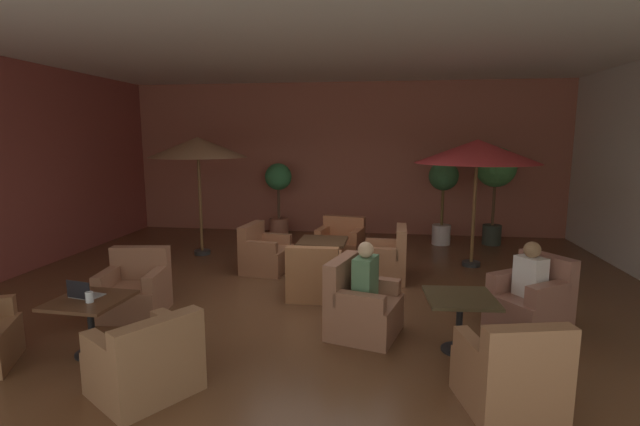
# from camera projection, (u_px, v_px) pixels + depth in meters

# --- Properties ---
(ground_plane) EXTENTS (10.49, 9.63, 0.02)m
(ground_plane) POSITION_uv_depth(u_px,v_px,m) (316.00, 298.00, 6.76)
(ground_plane) COLOR brown
(wall_back_brick) EXTENTS (10.49, 0.08, 3.61)m
(wall_back_brick) POSITION_uv_depth(u_px,v_px,m) (344.00, 159.00, 11.13)
(wall_back_brick) COLOR #A65B48
(wall_back_brick) RESTS_ON ground_plane
(ceiling_slab) EXTENTS (10.49, 9.63, 0.06)m
(ceiling_slab) POSITION_uv_depth(u_px,v_px,m) (315.00, 38.00, 6.17)
(ceiling_slab) COLOR silver
(ceiling_slab) RESTS_ON wall_back_brick
(cafe_table_front_left) EXTENTS (0.77, 0.77, 0.63)m
(cafe_table_front_left) POSITION_uv_depth(u_px,v_px,m) (90.00, 311.00, 4.92)
(cafe_table_front_left) COLOR black
(cafe_table_front_left) RESTS_ON ground_plane
(armchair_front_left_north) EXTENTS (1.09, 1.11, 0.78)m
(armchair_front_left_north) POSITION_uv_depth(u_px,v_px,m) (146.00, 363.00, 4.19)
(armchair_front_left_north) COLOR #946645
(armchair_front_left_north) RESTS_ON ground_plane
(armchair_front_left_east) EXTENTS (0.88, 0.87, 0.85)m
(armchair_front_left_east) POSITION_uv_depth(u_px,v_px,m) (135.00, 291.00, 6.11)
(armchair_front_left_east) COLOR #936047
(armchair_front_left_east) RESTS_ON ground_plane
(cafe_table_front_right) EXTENTS (0.77, 0.77, 0.63)m
(cafe_table_front_right) POSITION_uv_depth(u_px,v_px,m) (460.00, 308.00, 4.99)
(cafe_table_front_right) COLOR black
(cafe_table_front_right) RESTS_ON ground_plane
(armchair_front_right_north) EXTENTS (1.03, 1.02, 0.93)m
(armchair_front_right_north) POSITION_uv_depth(u_px,v_px,m) (530.00, 304.00, 5.51)
(armchair_front_right_north) COLOR #925C4C
(armchair_front_right_north) RESTS_ON ground_plane
(armchair_front_right_east) EXTENTS (0.94, 0.98, 0.91)m
(armchair_front_right_east) POSITION_uv_depth(u_px,v_px,m) (361.00, 308.00, 5.47)
(armchair_front_right_east) COLOR #935E47
(armchair_front_right_east) RESTS_ON ground_plane
(armchair_front_right_south) EXTENTS (0.88, 0.89, 0.86)m
(armchair_front_right_south) POSITION_uv_depth(u_px,v_px,m) (510.00, 376.00, 3.92)
(armchair_front_right_south) COLOR #9C6746
(armchair_front_right_south) RESTS_ON ground_plane
(cafe_table_mid_center) EXTENTS (0.80, 0.80, 0.63)m
(cafe_table_mid_center) POSITION_uv_depth(u_px,v_px,m) (323.00, 247.00, 7.72)
(cafe_table_mid_center) COLOR black
(cafe_table_mid_center) RESTS_ON ground_plane
(armchair_mid_center_north) EXTENTS (0.75, 0.75, 0.81)m
(armchair_mid_center_north) POSITION_uv_depth(u_px,v_px,m) (315.00, 277.00, 6.72)
(armchair_mid_center_north) COLOR #A16640
(armchair_mid_center_north) RESTS_ON ground_plane
(armchair_mid_center_east) EXTENTS (0.74, 0.81, 0.89)m
(armchair_mid_center_east) POSITION_uv_depth(u_px,v_px,m) (386.00, 261.00, 7.58)
(armchair_mid_center_east) COLOR #A26948
(armchair_mid_center_east) RESTS_ON ground_plane
(armchair_mid_center_south) EXTENTS (0.93, 0.86, 0.82)m
(armchair_mid_center_south) POSITION_uv_depth(u_px,v_px,m) (341.00, 245.00, 8.74)
(armchair_mid_center_south) COLOR #A05B38
(armchair_mid_center_south) RESTS_ON ground_plane
(armchair_mid_center_west) EXTENTS (0.84, 0.90, 0.83)m
(armchair_mid_center_west) POSITION_uv_depth(u_px,v_px,m) (265.00, 254.00, 8.04)
(armchair_mid_center_west) COLOR #965E40
(armchair_mid_center_west) RESTS_ON ground_plane
(patio_umbrella_tall_red) EXTENTS (2.18, 2.18, 2.29)m
(patio_umbrella_tall_red) POSITION_uv_depth(u_px,v_px,m) (477.00, 152.00, 8.09)
(patio_umbrella_tall_red) COLOR #2D2D2D
(patio_umbrella_tall_red) RESTS_ON ground_plane
(patio_umbrella_center_beige) EXTENTS (1.90, 1.90, 2.33)m
(patio_umbrella_center_beige) POSITION_uv_depth(u_px,v_px,m) (198.00, 148.00, 8.92)
(patio_umbrella_center_beige) COLOR #2D2D2D
(patio_umbrella_center_beige) RESTS_ON ground_plane
(potted_tree_left_corner) EXTENTS (0.62, 0.62, 1.73)m
(potted_tree_left_corner) POSITION_uv_depth(u_px,v_px,m) (279.00, 190.00, 10.76)
(potted_tree_left_corner) COLOR #AB664E
(potted_tree_left_corner) RESTS_ON ground_plane
(potted_tree_mid_left) EXTENTS (0.85, 0.85, 2.12)m
(potted_tree_mid_left) POSITION_uv_depth(u_px,v_px,m) (495.00, 174.00, 9.86)
(potted_tree_mid_left) COLOR #33392F
(potted_tree_mid_left) RESTS_ON ground_plane
(potted_tree_mid_right) EXTENTS (0.64, 0.64, 1.83)m
(potted_tree_mid_right) POSITION_uv_depth(u_px,v_px,m) (443.00, 189.00, 9.93)
(potted_tree_mid_right) COLOR silver
(potted_tree_mid_right) RESTS_ON ground_plane
(patron_blue_shirt) EXTENTS (0.37, 0.40, 0.66)m
(patron_blue_shirt) POSITION_uv_depth(u_px,v_px,m) (531.00, 272.00, 5.43)
(patron_blue_shirt) COLOR silver
(patron_blue_shirt) RESTS_ON ground_plane
(patron_by_window) EXTENTS (0.31, 0.42, 0.70)m
(patron_by_window) POSITION_uv_depth(u_px,v_px,m) (365.00, 275.00, 5.38)
(patron_by_window) COLOR #527955
(patron_by_window) RESTS_ON ground_plane
(iced_drink_cup) EXTENTS (0.08, 0.08, 0.11)m
(iced_drink_cup) POSITION_uv_depth(u_px,v_px,m) (89.00, 297.00, 4.79)
(iced_drink_cup) COLOR white
(iced_drink_cup) RESTS_ON cafe_table_front_left
(open_laptop) EXTENTS (0.35, 0.29, 0.20)m
(open_laptop) POSITION_uv_depth(u_px,v_px,m) (83.00, 293.00, 4.93)
(open_laptop) COLOR #9EA0A5
(open_laptop) RESTS_ON cafe_table_front_left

